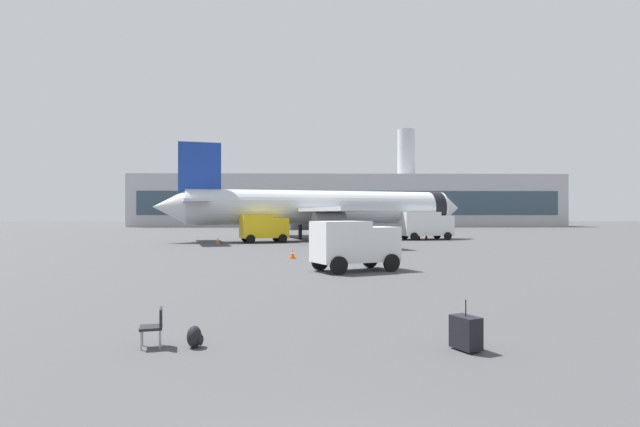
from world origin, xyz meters
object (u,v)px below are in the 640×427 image
object	(u,v)px
fuel_truck	(425,224)
safety_cone_outer	(426,236)
safety_cone_near	(292,254)
traveller_backpack	(195,337)
gate_chair	(155,325)
airplane_at_gate	(321,208)
safety_cone_mid	(385,235)
cargo_van	(354,243)
service_truck	(263,227)
rolling_suitcase	(466,332)
safety_cone_far	(218,241)

from	to	relation	value
fuel_truck	safety_cone_outer	bearing A→B (deg)	67.99
fuel_truck	safety_cone_near	distance (m)	28.21
traveller_backpack	gate_chair	xyz separation A→B (m)	(-0.90, 0.04, 0.27)
airplane_at_gate	safety_cone_mid	bearing A→B (deg)	42.89
airplane_at_gate	gate_chair	distance (m)	45.36
cargo_van	safety_cone_near	world-z (taller)	cargo_van
safety_cone_outer	cargo_van	bearing A→B (deg)	-109.38
airplane_at_gate	service_truck	world-z (taller)	airplane_at_gate
safety_cone_near	safety_cone_outer	distance (m)	28.92
service_truck	rolling_suitcase	size ratio (longest dim) A/B	4.78
airplane_at_gate	safety_cone_outer	bearing A→B (deg)	8.86
airplane_at_gate	rolling_suitcase	world-z (taller)	airplane_at_gate
rolling_suitcase	gate_chair	size ratio (longest dim) A/B	1.28
safety_cone_outer	safety_cone_near	bearing A→B (deg)	-120.77
rolling_suitcase	traveller_backpack	xyz separation A→B (m)	(-5.93, 0.36, -0.16)
cargo_van	safety_cone_far	xyz separation A→B (m)	(-11.47, 24.05, -1.15)
cargo_van	gate_chair	distance (m)	15.84
gate_chair	service_truck	bearing A→B (deg)	91.91
cargo_van	traveller_backpack	distance (m)	15.59
rolling_suitcase	safety_cone_outer	bearing A→B (deg)	77.77
safety_cone_mid	safety_cone_outer	distance (m)	7.11
safety_cone_near	safety_cone_far	size ratio (longest dim) A/B	0.99
service_truck	rolling_suitcase	distance (m)	41.99
safety_cone_near	safety_cone_mid	world-z (taller)	safety_cone_mid
cargo_van	safety_cone_near	size ratio (longest dim) A/B	7.86
safety_cone_mid	safety_cone_near	bearing A→B (deg)	-109.39
fuel_truck	traveller_backpack	xyz separation A→B (m)	(-15.91, -46.28, -1.54)
fuel_truck	safety_cone_outer	world-z (taller)	fuel_truck
airplane_at_gate	rolling_suitcase	bearing A→B (deg)	-87.29
cargo_van	rolling_suitcase	xyz separation A→B (m)	(1.07, -15.12, -1.06)
safety_cone_mid	rolling_suitcase	xyz separation A→B (m)	(-6.29, -53.23, 0.08)
cargo_van	rolling_suitcase	world-z (taller)	cargo_van
cargo_van	safety_cone_mid	world-z (taller)	cargo_van
service_truck	cargo_van	bearing A→B (deg)	-74.71
safety_cone_outer	rolling_suitcase	distance (m)	48.43
safety_cone_far	traveller_backpack	xyz separation A→B (m)	(6.61, -38.82, -0.07)
airplane_at_gate	safety_cone_mid	size ratio (longest dim) A/B	55.41
service_truck	safety_cone_outer	world-z (taller)	service_truck
safety_cone_mid	traveller_backpack	world-z (taller)	safety_cone_mid
fuel_truck	gate_chair	world-z (taller)	fuel_truck
safety_cone_near	safety_cone_far	world-z (taller)	safety_cone_far
cargo_van	fuel_truck	bearing A→B (deg)	70.68
service_truck	gate_chair	size ratio (longest dim) A/B	6.12
safety_cone_near	safety_cone_outer	size ratio (longest dim) A/B	0.79
service_truck	fuel_truck	distance (m)	18.98
service_truck	gate_chair	distance (m)	40.80
safety_cone_mid	traveller_backpack	bearing A→B (deg)	-103.01
safety_cone_far	gate_chair	bearing A→B (deg)	-81.63
safety_cone_mid	cargo_van	bearing A→B (deg)	-100.93
airplane_at_gate	fuel_truck	xyz separation A→B (m)	(12.13, 1.24, -1.88)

